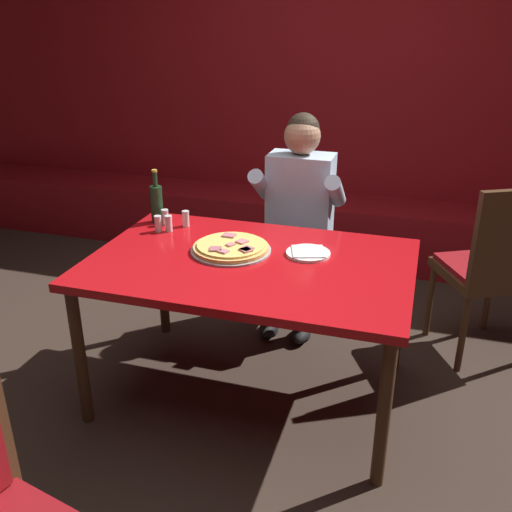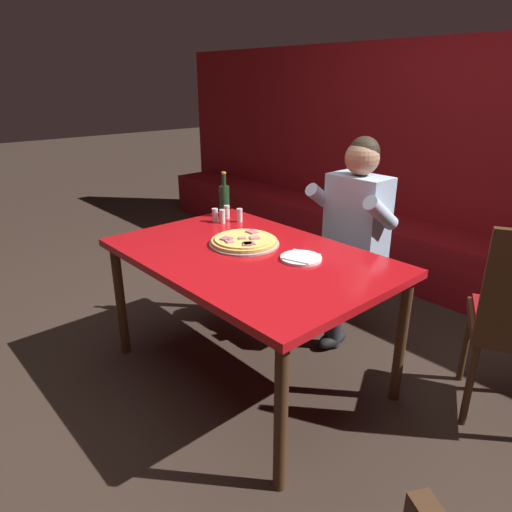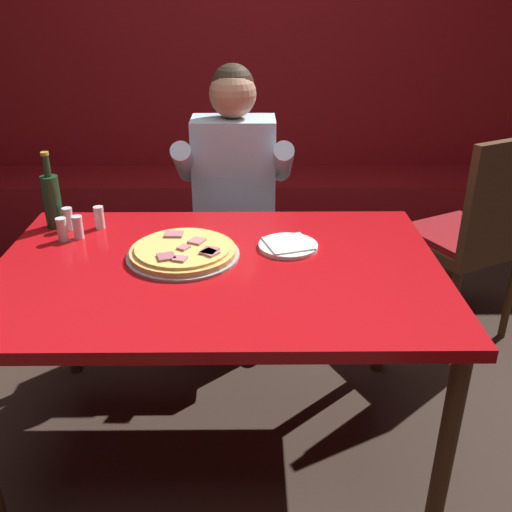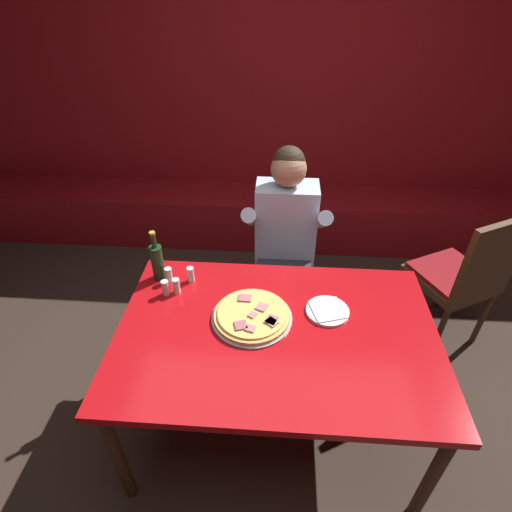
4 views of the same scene
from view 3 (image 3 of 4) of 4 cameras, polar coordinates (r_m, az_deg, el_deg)
ground_plane at (r=2.32m, az=-3.31°, el=-17.61°), size 24.00×24.00×0.00m
booth_wall_panel at (r=3.92m, az=-2.23°, el=16.28°), size 6.80×0.16×1.90m
booth_bench at (r=3.80m, az=-2.18°, el=4.70°), size 6.46×0.48×0.46m
main_dining_table at (r=1.92m, az=-3.81°, el=-2.80°), size 1.48×0.98×0.74m
pizza at (r=1.96m, az=-7.29°, el=0.44°), size 0.39×0.39×0.05m
plate_white_paper at (r=2.01m, az=3.24°, el=1.06°), size 0.21×0.21×0.02m
beer_bottle at (r=2.28m, az=-19.73°, el=5.35°), size 0.07×0.07×0.29m
shaker_black_pepper at (r=2.26m, az=-18.27°, el=3.46°), size 0.04×0.04×0.09m
shaker_parmesan at (r=2.24m, az=-15.39°, el=3.64°), size 0.04×0.04×0.09m
shaker_red_pepper_flakes at (r=2.17m, az=-17.37°, el=2.65°), size 0.04×0.04×0.09m
shaker_oregano at (r=2.17m, az=-18.81°, el=2.44°), size 0.04×0.04×0.09m
diner_seated_blue_shirt at (r=2.64m, az=-2.22°, el=6.13°), size 0.53×0.53×1.27m
dining_chair_near_right at (r=2.78m, az=21.18°, el=2.72°), size 0.59×0.59×1.02m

